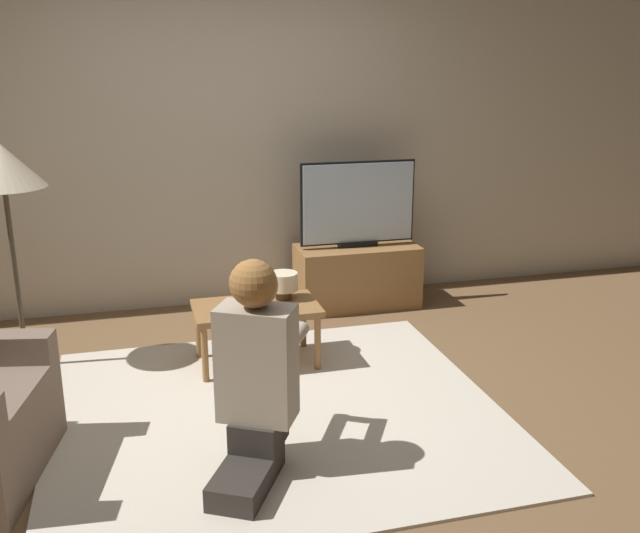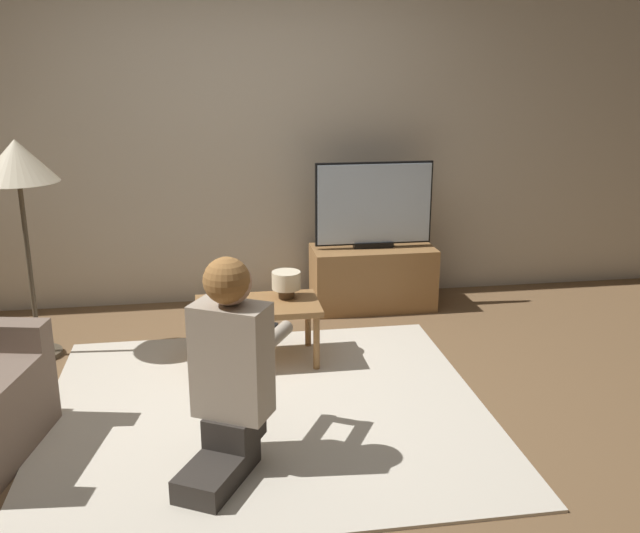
# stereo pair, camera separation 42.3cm
# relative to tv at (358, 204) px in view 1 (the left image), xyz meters

# --- Properties ---
(ground_plane) EXTENTS (10.00, 10.00, 0.00)m
(ground_plane) POSITION_rel_tv_xyz_m (-0.95, -1.55, -0.80)
(ground_plane) COLOR brown
(wall_back) EXTENTS (10.00, 0.06, 2.60)m
(wall_back) POSITION_rel_tv_xyz_m (-0.95, 0.38, 0.50)
(wall_back) COLOR beige
(wall_back) RESTS_ON ground_plane
(rug) EXTENTS (2.37, 2.19, 0.02)m
(rug) POSITION_rel_tv_xyz_m (-0.95, -1.55, -0.79)
(rug) COLOR beige
(rug) RESTS_ON ground_plane
(tv_stand) EXTENTS (0.92, 0.42, 0.47)m
(tv_stand) POSITION_rel_tv_xyz_m (-0.00, -0.00, -0.56)
(tv_stand) COLOR olive
(tv_stand) RESTS_ON ground_plane
(tv) EXTENTS (0.88, 0.08, 0.64)m
(tv) POSITION_rel_tv_xyz_m (0.00, 0.00, 0.00)
(tv) COLOR black
(tv) RESTS_ON tv_stand
(coffee_table) EXTENTS (0.76, 0.45, 0.39)m
(coffee_table) POSITION_rel_tv_xyz_m (-0.94, -0.90, -0.45)
(coffee_table) COLOR olive
(coffee_table) RESTS_ON ground_plane
(floor_lamp) EXTENTS (0.48, 0.48, 1.38)m
(floor_lamp) POSITION_rel_tv_xyz_m (-2.32, -0.57, 0.40)
(floor_lamp) COLOR #4C4233
(floor_lamp) RESTS_ON ground_plane
(person_kneeling) EXTENTS (0.61, 0.82, 1.01)m
(person_kneeling) POSITION_rel_tv_xyz_m (-1.14, -2.06, -0.28)
(person_kneeling) COLOR #332D28
(person_kneeling) RESTS_ON rug
(table_lamp) EXTENTS (0.18, 0.18, 0.17)m
(table_lamp) POSITION_rel_tv_xyz_m (-0.75, -0.82, -0.30)
(table_lamp) COLOR #4C3823
(table_lamp) RESTS_ON coffee_table
(remote) EXTENTS (0.04, 0.15, 0.02)m
(remote) POSITION_rel_tv_xyz_m (-1.08, -0.99, -0.40)
(remote) COLOR black
(remote) RESTS_ON coffee_table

